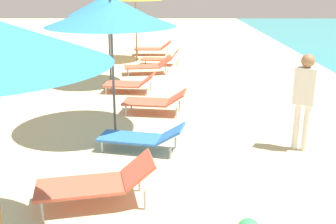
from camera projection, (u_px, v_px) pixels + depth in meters
The scene contains 10 objects.
lounger_fourth_shoreside at pixel (98, 182), 5.46m from camera, with size 1.67×0.93×0.64m.
umbrella_fifth at pixel (111, 14), 7.59m from camera, with size 2.46×2.46×2.60m.
lounger_fifth_shoreside at pixel (156, 101), 9.29m from camera, with size 1.50×0.84×0.55m.
lounger_fifth_inland at pixel (143, 137), 7.25m from camera, with size 1.60×0.86×0.52m.
umbrella_sixth at pixel (108, 5), 11.47m from camera, with size 2.21×2.21×2.62m.
lounger_sixth_shoreside at pixel (149, 65), 13.29m from camera, with size 1.61×0.83×0.58m.
lounger_sixth_inland at pixel (131, 83), 11.11m from camera, with size 1.43×0.83×0.52m.
lounger_farthest_shoreside at pixel (154, 48), 16.70m from camera, with size 1.51×0.64×0.58m.
lounger_farthest_inland at pixel (162, 58), 14.70m from camera, with size 1.47×0.77×0.62m.
person_walking_mid at pixel (305, 93), 7.07m from camera, with size 0.42×0.37×1.74m.
Camera 1 is at (1.83, 8.17, 2.91)m, focal length 43.63 mm.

